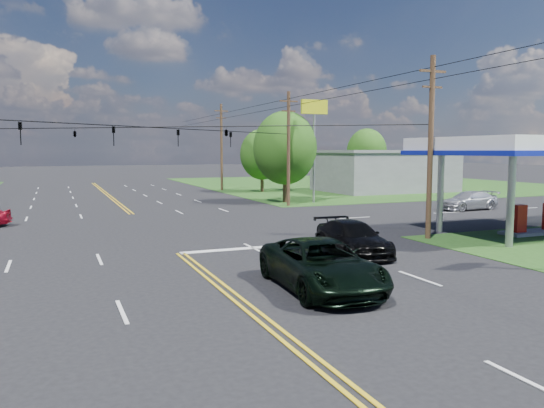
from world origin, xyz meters
name	(u,v)px	position (x,y,z in m)	size (l,w,h in m)	color
ground	(150,229)	(0.00, 12.00, 0.00)	(280.00, 280.00, 0.00)	black
grass_ne	(364,184)	(35.00, 44.00, 0.00)	(46.00, 48.00, 0.03)	#204616
stop_bar	(282,246)	(5.00, 4.00, 0.00)	(10.00, 0.50, 0.02)	silver
retail_ne	(384,172)	(30.00, 32.00, 2.20)	(14.00, 10.00, 4.40)	slate
gas_canopy	(538,149)	(19.50, 2.00, 4.71)	(12.20, 8.20, 5.35)	white
pole_se	(431,145)	(13.00, 3.00, 4.92)	(1.60, 0.28, 9.50)	#3B2A19
pole_ne	(288,147)	(13.00, 21.00, 4.92)	(1.60, 0.28, 9.50)	#3B2A19
pole_right_far	(221,146)	(13.00, 40.00, 5.17)	(1.60, 0.28, 10.00)	#3B2A19
span_wire_signals	(148,127)	(0.00, 12.00, 6.00)	(26.00, 18.00, 1.13)	black
power_lines	(153,77)	(0.00, 10.00, 8.60)	(26.04, 100.00, 0.64)	black
tree_right_a	(285,148)	(14.00, 24.00, 4.87)	(5.70, 5.70, 8.18)	#3B2A19
tree_right_b	(262,154)	(16.50, 36.00, 4.22)	(4.94, 4.94, 7.09)	#3B2A19
tree_far_r	(367,151)	(34.00, 42.00, 4.54)	(5.32, 5.32, 7.63)	#3B2A19
pickup_dkgreen	(321,265)	(3.00, -3.96, 0.83)	(2.76, 5.98, 1.66)	black
suv_black	(353,238)	(7.12, 0.88, 0.74)	(2.08, 5.11, 1.48)	black
sedan_far	(469,201)	(24.96, 13.00, 0.73)	(2.04, 5.01, 1.45)	silver
polesign_ne	(314,121)	(16.20, 22.61, 7.21)	(2.49, 0.27, 9.08)	#A5A5AA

